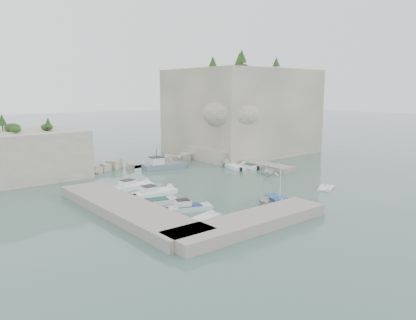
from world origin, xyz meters
TOP-DOWN VIEW (x-y plane):
  - ground at (0.00, 0.00)m, footprint 400.00×400.00m
  - cliff_east at (23.00, 23.00)m, footprint 26.00×22.00m
  - cliff_terrace at (13.00, 18.00)m, footprint 8.00×10.00m
  - outcrop_west at (-20.00, 25.00)m, footprint 16.00×14.00m
  - quay_west at (-17.00, -1.00)m, footprint 5.00×24.00m
  - quay_south at (-10.00, -12.50)m, footprint 18.00×4.00m
  - ledge_east at (13.50, 10.00)m, footprint 3.00×16.00m
  - breakwater at (-1.00, 22.00)m, footprint 28.00×3.00m
  - motorboat_a at (-10.87, 8.47)m, footprint 6.24×2.37m
  - motorboat_b at (-10.42, 3.72)m, footprint 6.23×2.10m
  - motorboat_c at (-12.47, 0.10)m, footprint 5.38×3.08m
  - motorboat_d at (-11.09, -4.32)m, footprint 5.53×3.26m
  - motorboat_e at (-12.16, -8.31)m, footprint 4.11×2.47m
  - rowboat at (-1.15, -8.54)m, footprint 5.59×4.66m
  - inflatable_dinghy at (8.44, -8.05)m, footprint 3.54×2.74m
  - tender_east_a at (9.67, 3.04)m, footprint 4.30×4.07m
  - tender_east_b at (11.55, 8.96)m, footprint 2.03×4.66m
  - tender_east_c at (9.21, 10.28)m, footprint 3.55×5.86m
  - tender_east_d at (10.47, 12.92)m, footprint 4.33×1.88m
  - work_boat at (0.33, 17.82)m, footprint 8.45×3.64m
  - rowboat_mast at (-1.15, -8.54)m, footprint 0.10×0.10m
  - vegetation at (17.83, 24.40)m, footprint 53.48×13.88m

SIDE VIEW (x-z plane):
  - ground at x=0.00m, z-range 0.00..0.00m
  - motorboat_a at x=-10.87m, z-range -0.70..0.70m
  - motorboat_b at x=-10.42m, z-range -0.70..0.70m
  - motorboat_c at x=-12.47m, z-range -0.35..0.35m
  - motorboat_d at x=-11.09m, z-range -0.70..0.70m
  - motorboat_e at x=-12.16m, z-range -0.35..0.35m
  - rowboat at x=-1.15m, z-range -0.50..0.50m
  - inflatable_dinghy at x=8.44m, z-range -0.22..0.22m
  - tender_east_a at x=9.67m, z-range -0.89..0.89m
  - tender_east_b at x=11.55m, z-range -0.35..0.35m
  - tender_east_c at x=9.21m, z-range -0.35..0.35m
  - tender_east_d at x=10.47m, z-range -0.82..0.82m
  - work_boat at x=0.33m, z-range -1.10..1.10m
  - ledge_east at x=13.50m, z-range 0.00..0.80m
  - quay_west at x=-17.00m, z-range 0.00..1.10m
  - quay_south at x=-10.00m, z-range 0.00..1.10m
  - breakwater at x=-1.00m, z-range 0.00..1.40m
  - cliff_terrace at x=13.00m, z-range 0.00..2.50m
  - rowboat_mast at x=-1.15m, z-range 0.50..4.70m
  - outcrop_west at x=-20.00m, z-range 0.00..7.00m
  - cliff_east at x=23.00m, z-range 0.00..17.00m
  - vegetation at x=17.83m, z-range 11.23..24.63m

